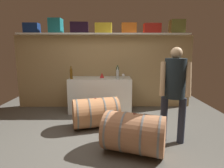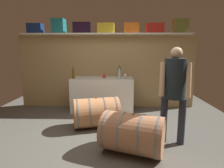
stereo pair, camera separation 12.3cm
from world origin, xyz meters
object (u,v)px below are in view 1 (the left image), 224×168
object	(u,v)px
toolcase_yellow	(104,28)
wine_bottle_amber	(71,73)
toolcase_olive	(177,27)
wine_glass	(123,75)
winemaker_pouring	(175,86)
toolcase_navy	(32,28)
work_cabinet	(100,94)
wine_barrel_near	(96,113)
toolcase_orange	(129,28)
toolcase_teal	(56,26)
toolcase_black	(79,28)
wine_barrel_far	(134,133)
toolcase_red	(152,29)
red_funnel	(102,75)
wine_bottle_clear	(118,74)
wine_bottle_green	(117,72)

from	to	relation	value
toolcase_yellow	wine_bottle_amber	bearing A→B (deg)	-148.70
toolcase_olive	wine_glass	bearing A→B (deg)	-160.06
winemaker_pouring	toolcase_navy	bearing A→B (deg)	-17.77
work_cabinet	wine_barrel_near	xyz separation A→B (m)	(-0.04, -1.04, -0.13)
toolcase_orange	wine_barrel_near	world-z (taller)	toolcase_orange
toolcase_teal	wine_barrel_near	xyz separation A→B (m)	(1.06, -1.28, -1.83)
wine_barrel_near	toolcase_yellow	bearing A→B (deg)	69.23
toolcase_black	wine_glass	distance (m)	1.63
toolcase_navy	wine_bottle_amber	world-z (taller)	toolcase_navy
toolcase_navy	winemaker_pouring	world-z (taller)	toolcase_navy
wine_bottle_amber	wine_barrel_far	world-z (taller)	wine_bottle_amber
toolcase_olive	wine_bottle_amber	world-z (taller)	toolcase_olive
toolcase_olive	wine_barrel_far	distance (m)	3.18
toolcase_navy	winemaker_pouring	distance (m)	3.73
toolcase_teal	wine_glass	distance (m)	2.09
toolcase_teal	work_cabinet	bearing A→B (deg)	-9.76
toolcase_navy	wine_barrel_near	world-z (taller)	toolcase_navy
winemaker_pouring	toolcase_black	bearing A→B (deg)	-31.94
toolcase_red	red_funnel	xyz separation A→B (m)	(-1.26, -0.21, -1.16)
toolcase_red	winemaker_pouring	distance (m)	2.23
toolcase_olive	wine_barrel_near	distance (m)	2.97
wine_bottle_amber	wine_barrel_near	size ratio (longest dim) A/B	0.31
winemaker_pouring	wine_barrel_near	bearing A→B (deg)	-11.26
toolcase_black	work_cabinet	world-z (taller)	toolcase_black
wine_bottle_amber	work_cabinet	bearing A→B (deg)	13.61
work_cabinet	wine_barrel_near	world-z (taller)	work_cabinet
toolcase_orange	wine_bottle_clear	world-z (taller)	toolcase_orange
wine_bottle_clear	wine_barrel_near	xyz separation A→B (m)	(-0.47, -0.87, -0.68)
winemaker_pouring	wine_glass	bearing A→B (deg)	-49.08
toolcase_yellow	work_cabinet	size ratio (longest dim) A/B	0.27
toolcase_black	toolcase_orange	size ratio (longest dim) A/B	1.23
wine_bottle_amber	wine_glass	xyz separation A→B (m)	(1.25, -0.04, -0.05)
wine_bottle_green	wine_bottle_clear	size ratio (longest dim) A/B	1.14
wine_glass	wine_barrel_far	size ratio (longest dim) A/B	0.12
toolcase_red	wine_barrel_near	bearing A→B (deg)	-136.09
wine_bottle_amber	toolcase_orange	bearing A→B (deg)	16.12
toolcase_orange	toolcase_olive	world-z (taller)	toolcase_olive
toolcase_teal	toolcase_yellow	distance (m)	1.19
wine_bottle_amber	wine_glass	distance (m)	1.25
toolcase_black	toolcase_olive	bearing A→B (deg)	-4.43
toolcase_yellow	toolcase_orange	size ratio (longest dim) A/B	1.17
toolcase_navy	red_funnel	world-z (taller)	toolcase_navy
wine_barrel_far	toolcase_yellow	bearing A→B (deg)	122.62
toolcase_teal	wine_bottle_green	distance (m)	1.92
toolcase_black	winemaker_pouring	bearing A→B (deg)	-51.55
toolcase_teal	red_funnel	size ratio (longest dim) A/B	2.95
toolcase_black	toolcase_navy	bearing A→B (deg)	175.57
toolcase_olive	wine_barrel_far	bearing A→B (deg)	-118.67
toolcase_olive	wine_bottle_amber	bearing A→B (deg)	-169.23
toolcase_orange	toolcase_olive	distance (m)	1.21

